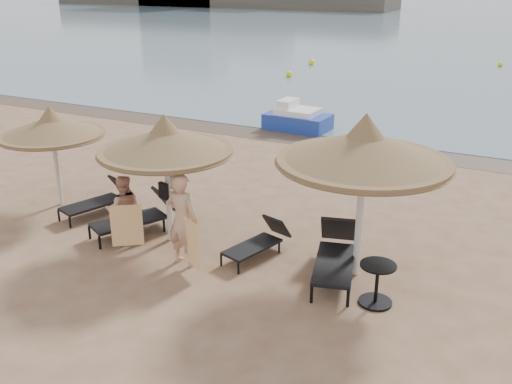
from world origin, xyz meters
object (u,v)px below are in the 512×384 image
side_table (377,285)px  palapa_center (165,141)px  palapa_right (364,148)px  lounger_near_right (260,241)px  lounger_far_left (101,199)px  person_right (182,213)px  pedal_boat (297,119)px  palapa_left (51,127)px  lounger_near_left (140,215)px  person_left (123,205)px  lounger_far_right (336,254)px

side_table → palapa_center: bearing=173.7°
palapa_right → lounger_near_right: bearing=-176.1°
lounger_far_left → person_right: person_right is taller
pedal_boat → side_table: bearing=-57.4°
palapa_right → side_table: (0.63, -0.87, -2.18)m
palapa_center → palapa_right: (4.09, 0.35, 0.30)m
palapa_left → lounger_near_left: (2.81, -0.41, -1.61)m
palapa_right → person_right: (-3.21, -1.15, -1.43)m
lounger_near_left → person_left: 0.80m
lounger_near_right → person_left: person_left is taller
palapa_center → lounger_far_right: (3.72, 0.18, -1.82)m
palapa_left → pedal_boat: (2.50, 9.42, -1.61)m
side_table → person_right: 3.93m
palapa_left → lounger_near_right: (5.71, -0.24, -1.69)m
lounger_far_left → lounger_near_right: 4.43m
palapa_left → lounger_near_right: bearing=-2.4°
lounger_far_left → person_left: bearing=-14.9°
palapa_center → person_right: size_ratio=1.27×
lounger_far_right → lounger_near_right: bearing=164.2°
person_left → lounger_near_left: bearing=-120.3°
palapa_left → lounger_near_right: 5.96m
pedal_boat → lounger_far_right: bearing=-60.2°
lounger_near_left → pedal_boat: pedal_boat is taller
lounger_near_right → pedal_boat: (-3.20, 9.66, 0.08)m
lounger_near_right → person_right: person_right is taller
palapa_left → lounger_near_left: 3.26m
palapa_center → pedal_boat: 10.11m
palapa_right → lounger_far_right: palapa_right is taller
palapa_right → lounger_near_right: 3.01m
palapa_center → side_table: bearing=-6.3°
palapa_left → person_right: (4.52, -1.25, -0.89)m
palapa_center → lounger_far_right: bearing=2.8°
palapa_left → lounger_far_right: (7.36, -0.28, -1.59)m
lounger_near_right → lounger_far_right: (1.65, -0.04, 0.10)m
lounger_near_left → person_right: (1.71, -0.83, 0.71)m
lounger_near_right → person_left: size_ratio=0.94×
palapa_left → person_right: size_ratio=1.14×
lounger_far_right → side_table: (1.00, -0.70, -0.06)m
lounger_near_right → lounger_far_left: bearing=-167.0°
lounger_near_left → pedal_boat: bearing=119.7°
lounger_near_left → pedal_boat: (-0.30, 9.84, -0.00)m
palapa_center → palapa_left: bearing=172.9°
lounger_near_left → side_table: bearing=22.2°
side_table → pedal_boat: pedal_boat is taller
lounger_near_right → pedal_boat: pedal_boat is taller
lounger_far_left → pedal_boat: bearing=101.3°
palapa_center → side_table: (4.72, -0.52, -1.88)m
palapa_right → lounger_far_left: size_ratio=1.70×
palapa_left → lounger_near_left: palapa_left is taller
lounger_near_right → person_right: (-1.19, -1.01, 0.79)m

